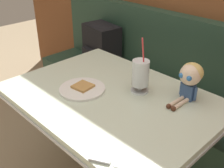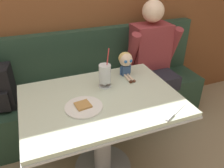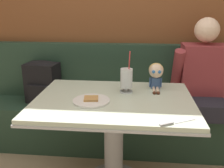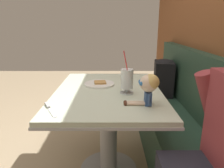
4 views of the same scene
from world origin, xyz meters
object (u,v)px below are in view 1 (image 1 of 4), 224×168
(milkshake_glass, at_px, (140,75))
(backpack, at_px, (101,45))
(toast_plate, at_px, (82,89))
(butter_knife, at_px, (108,163))
(seated_doll, at_px, (190,77))

(milkshake_glass, distance_m, backpack, 0.96)
(milkshake_glass, bearing_deg, toast_plate, -136.76)
(butter_knife, relative_size, seated_doll, 0.99)
(milkshake_glass, distance_m, butter_knife, 0.57)
(butter_knife, xyz_separation_m, seated_doll, (-0.05, 0.61, 0.12))
(butter_knife, relative_size, backpack, 0.53)
(backpack, bearing_deg, butter_knife, -41.18)
(milkshake_glass, xyz_separation_m, seated_doll, (0.22, 0.12, 0.03))
(milkshake_glass, height_order, butter_knife, milkshake_glass)
(toast_plate, distance_m, milkshake_glass, 0.32)
(toast_plate, xyz_separation_m, butter_knife, (0.50, -0.28, -0.00))
(milkshake_glass, relative_size, butter_knife, 1.46)
(milkshake_glass, height_order, backpack, milkshake_glass)
(backpack, bearing_deg, toast_plate, -48.63)
(milkshake_glass, height_order, seated_doll, milkshake_glass)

